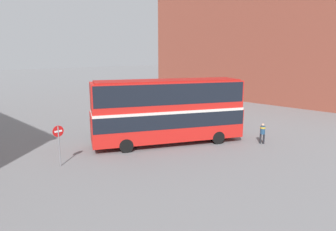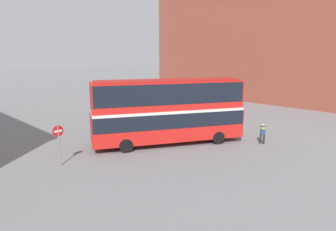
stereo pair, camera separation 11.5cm
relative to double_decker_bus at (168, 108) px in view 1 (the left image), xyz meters
name	(u,v)px [view 1 (the left image)]	position (x,y,z in m)	size (l,w,h in m)	color
ground_plane	(162,141)	(0.17, 0.86, -2.71)	(240.00, 240.00, 0.00)	slate
building_row_right	(269,43)	(25.67, 5.52, 5.40)	(8.41, 37.49, 16.20)	brown
double_decker_bus	(168,108)	(0.00, 0.00, 0.00)	(10.97, 7.46, 4.75)	red
pedestrian_foreground	(263,131)	(4.96, -4.97, -1.76)	(0.51, 0.51, 1.54)	#232328
parked_car_kerb_far	(155,94)	(14.04, 16.75, -1.93)	(4.62, 2.52, 1.55)	silver
no_entry_sign	(59,139)	(-7.78, 1.30, -1.02)	(0.67, 0.08, 2.48)	gray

